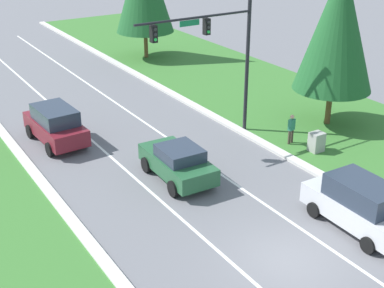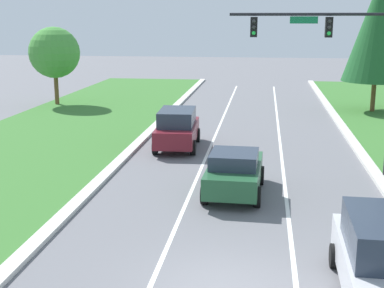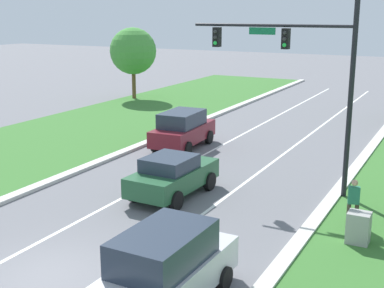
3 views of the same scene
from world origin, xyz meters
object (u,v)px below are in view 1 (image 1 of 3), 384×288
at_px(traffic_signal_mast, 220,41).
at_px(silver_suv, 360,205).
at_px(burgundy_suv, 55,125).
at_px(conifer_far_right_tree, 338,27).
at_px(forest_sedan, 178,162).
at_px(pedestrian, 291,128).
at_px(utility_cabinet, 316,143).

relative_size(traffic_signal_mast, silver_suv, 1.75).
height_order(burgundy_suv, conifer_far_right_tree, conifer_far_right_tree).
bearing_deg(conifer_far_right_tree, burgundy_suv, 157.24).
bearing_deg(traffic_signal_mast, forest_sedan, -145.60).
bearing_deg(traffic_signal_mast, silver_suv, -92.23).
relative_size(forest_sedan, pedestrian, 2.60).
distance_m(burgundy_suv, silver_suv, 15.95).
xyz_separation_m(silver_suv, conifer_far_right_tree, (6.82, 8.34, 4.60)).
xyz_separation_m(silver_suv, utility_cabinet, (3.57, 5.93, -0.49)).
relative_size(forest_sedan, burgundy_suv, 0.94).
distance_m(silver_suv, utility_cabinet, 6.94).
relative_size(traffic_signal_mast, pedestrian, 4.80).
height_order(burgundy_suv, silver_suv, silver_suv).
height_order(traffic_signal_mast, silver_suv, traffic_signal_mast).
relative_size(silver_suv, pedestrian, 2.75).
height_order(traffic_signal_mast, forest_sedan, traffic_signal_mast).
bearing_deg(traffic_signal_mast, burgundy_suv, 151.91).
distance_m(burgundy_suv, utility_cabinet, 13.61).
bearing_deg(traffic_signal_mast, utility_cabinet, -53.15).
xyz_separation_m(traffic_signal_mast, pedestrian, (2.72, -2.82, -4.41)).
bearing_deg(forest_sedan, conifer_far_right_tree, 7.97).
bearing_deg(pedestrian, forest_sedan, -14.24).
relative_size(burgundy_suv, pedestrian, 2.76).
distance_m(pedestrian, conifer_far_right_tree, 6.07).
height_order(forest_sedan, pedestrian, same).
distance_m(traffic_signal_mast, utility_cabinet, 7.15).
bearing_deg(pedestrian, silver_suv, 51.86).
distance_m(traffic_signal_mast, burgundy_suv, 9.63).
xyz_separation_m(forest_sedan, silver_suv, (3.89, -7.24, 0.16)).
bearing_deg(conifer_far_right_tree, utility_cabinet, -143.43).
bearing_deg(utility_cabinet, traffic_signal_mast, 126.85).
height_order(pedestrian, conifer_far_right_tree, conifer_far_right_tree).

